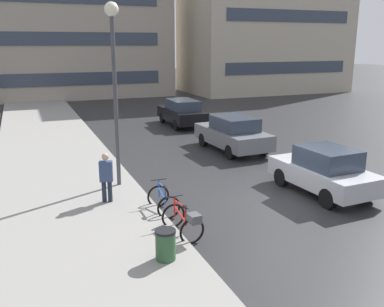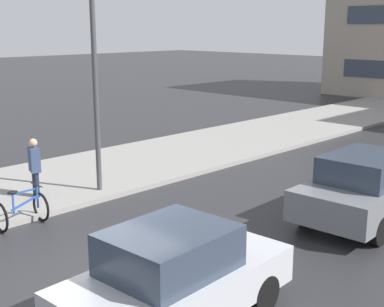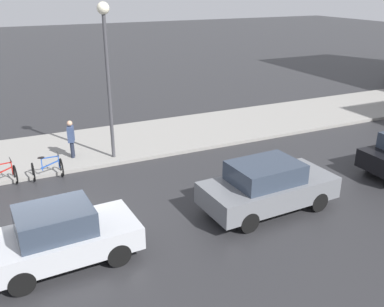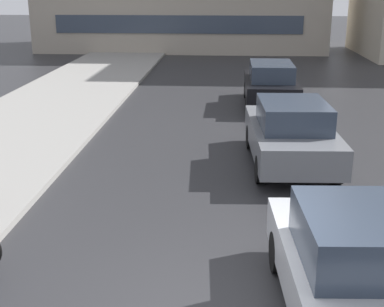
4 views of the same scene
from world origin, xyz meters
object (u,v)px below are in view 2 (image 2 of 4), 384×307
car_silver (175,277)px  pedestrian (35,166)px  bicycle_second (21,211)px  streetlamp (93,35)px  car_grey (367,187)px

car_silver → pedestrian: size_ratio=2.29×
car_silver → pedestrian: 7.18m
bicycle_second → streetlamp: streetlamp is taller
car_silver → streetlamp: 7.85m
car_grey → streetlamp: (-6.17, -3.34, 3.50)m
bicycle_second → car_silver: size_ratio=0.28×
bicycle_second → car_silver: (5.56, -0.38, 0.40)m
car_silver → car_grey: bearing=91.1°
bicycle_second → pedestrian: 1.96m
pedestrian → bicycle_second: bearing=-39.6°
car_grey → pedestrian: 8.43m
car_grey → car_silver: bearing=-88.9°
bicycle_second → pedestrian: (-1.44, 1.19, 0.57)m
pedestrian → streetlamp: (0.71, 1.53, 3.37)m
bicycle_second → car_silver: car_silver is taller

